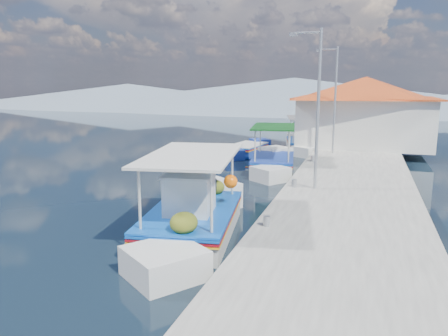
% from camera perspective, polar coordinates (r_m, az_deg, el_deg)
% --- Properties ---
extents(ground, '(160.00, 160.00, 0.00)m').
position_cam_1_polar(ground, '(16.72, -5.03, -4.73)').
color(ground, black).
rests_on(ground, ground).
extents(quay, '(5.00, 44.00, 0.50)m').
position_cam_1_polar(quay, '(21.22, 16.45, -1.02)').
color(quay, '#B0AEA4').
rests_on(quay, ground).
extents(bollards, '(0.20, 17.20, 0.30)m').
position_cam_1_polar(bollards, '(20.56, 10.59, 0.00)').
color(bollards, '#A5A8AD').
rests_on(bollards, quay).
extents(main_caique, '(3.32, 8.32, 2.78)m').
position_cam_1_polar(main_caique, '(13.38, -3.93, -6.41)').
color(main_caique, silver).
rests_on(main_caique, ground).
extents(caique_green_canopy, '(2.75, 6.89, 2.60)m').
position_cam_1_polar(caique_green_canopy, '(22.97, 6.49, 0.63)').
color(caique_green_canopy, silver).
rests_on(caique_green_canopy, ground).
extents(caique_blue_hull, '(2.27, 5.56, 1.00)m').
position_cam_1_polar(caique_blue_hull, '(27.95, 3.05, 2.33)').
color(caique_blue_hull, '#193597').
rests_on(caique_blue_hull, ground).
extents(caique_far, '(3.10, 6.94, 2.49)m').
position_cam_1_polar(caique_far, '(30.12, 10.37, 3.17)').
color(caique_far, silver).
rests_on(caique_far, ground).
extents(harbor_building, '(10.49, 10.49, 4.40)m').
position_cam_1_polar(harbor_building, '(29.83, 17.86, 7.21)').
color(harbor_building, white).
rests_on(harbor_building, quay).
extents(lamp_post_near, '(1.21, 0.14, 6.00)m').
position_cam_1_polar(lamp_post_near, '(16.89, 11.91, 8.50)').
color(lamp_post_near, '#A5A8AD').
rests_on(lamp_post_near, quay).
extents(lamp_post_far, '(1.21, 0.14, 6.00)m').
position_cam_1_polar(lamp_post_far, '(25.85, 14.14, 9.27)').
color(lamp_post_far, '#A5A8AD').
rests_on(lamp_post_far, quay).
extents(mountain_ridge, '(171.40, 96.00, 5.50)m').
position_cam_1_polar(mountain_ridge, '(70.82, 18.39, 8.60)').
color(mountain_ridge, slate).
rests_on(mountain_ridge, ground).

